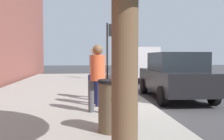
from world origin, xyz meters
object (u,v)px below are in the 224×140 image
traffic_signal (109,42)px  parking_officer (95,68)px  pedestrian_bystander (98,73)px  parked_sedan_near (175,75)px  trash_bin (113,106)px  parking_meter (129,71)px  pedestrian_at_meter (97,72)px  parked_van_far (136,62)px

traffic_signal → parking_officer: bearing=170.9°
pedestrian_bystander → parked_sedan_near: (2.80, -3.08, -0.30)m
trash_bin → parking_meter: bearing=-15.9°
pedestrian_at_meter → parking_meter: bearing=7.4°
pedestrian_at_meter → parked_van_far: 9.78m
pedestrian_at_meter → pedestrian_bystander: size_ratio=0.98×
pedestrian_bystander → parking_officer: size_ratio=0.99×
parked_van_far → parking_officer: bearing=159.4°
trash_bin → parked_sedan_near: bearing=-32.7°
parked_van_far → traffic_signal: 2.43m
parked_van_far → pedestrian_at_meter: bearing=161.8°
traffic_signal → trash_bin: (-11.25, 0.99, -1.92)m
parking_officer → parked_sedan_near: parking_officer is taller
parked_sedan_near → pedestrian_bystander: bearing=132.3°
parking_meter → pedestrian_bystander: pedestrian_bystander is taller
parked_sedan_near → traffic_signal: bearing=15.6°
pedestrian_at_meter → parked_van_far: (9.29, -3.05, 0.09)m
pedestrian_bystander → traffic_signal: size_ratio=0.49×
traffic_signal → parking_meter: bearing=179.0°
parked_sedan_near → trash_bin: size_ratio=4.40×
pedestrian_at_meter → parking_officer: (1.11, 0.02, 0.04)m
pedestrian_bystander → trash_bin: 1.78m
pedestrian_at_meter → pedestrian_bystander: 1.03m
parking_meter → parking_officer: 1.37m
traffic_signal → trash_bin: size_ratio=3.56×
parking_meter → pedestrian_at_meter: bearing=102.2°
trash_bin → parking_officer: bearing=2.9°
parking_meter → parked_sedan_near: 2.58m
pedestrian_bystander → trash_bin: pedestrian_bystander is taller
trash_bin → pedestrian_at_meter: bearing=3.7°
parking_meter → trash_bin: (-2.94, 0.84, -0.51)m
parked_sedan_near → traffic_signal: (6.76, 1.89, 1.68)m
parked_sedan_near → trash_bin: 5.34m
parking_meter → traffic_signal: size_ratio=0.39×
parking_officer → trash_bin: size_ratio=1.77×
parking_officer → traffic_signal: 7.63m
parking_officer → traffic_signal: size_ratio=0.50×
pedestrian_at_meter → parked_sedan_near: 3.54m
parked_van_far → traffic_signal: traffic_signal is taller
pedestrian_at_meter → pedestrian_bystander: (-1.03, 0.03, 0.03)m
pedestrian_at_meter → traffic_signal: traffic_signal is taller
parking_meter → pedestrian_at_meter: pedestrian_at_meter is taller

